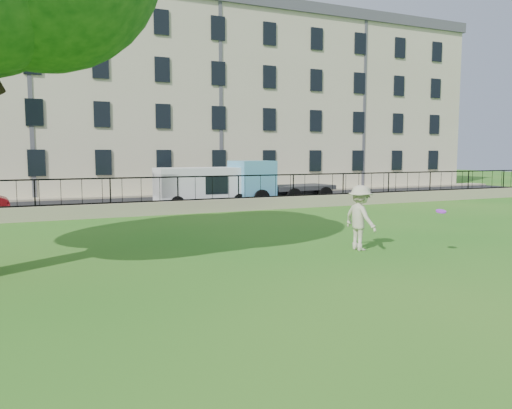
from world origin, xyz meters
name	(u,v)px	position (x,y,z in m)	size (l,w,h in m)	color
ground	(310,269)	(0.00, 0.00, 0.00)	(120.00, 120.00, 0.00)	#216F1A
retaining_wall	(178,207)	(0.00, 12.00, 0.30)	(50.00, 0.40, 0.60)	tan
iron_railing	(178,189)	(0.00, 12.00, 1.15)	(50.00, 0.05, 1.13)	black
street	(155,204)	(0.00, 16.70, 0.01)	(60.00, 9.00, 0.01)	black
sidewalk	(137,196)	(0.00, 21.90, 0.06)	(60.00, 1.40, 0.12)	tan
building_row	(120,96)	(0.00, 27.57, 6.92)	(56.40, 10.40, 13.80)	beige
man	(360,218)	(2.50, 1.47, 0.94)	(1.21, 0.69, 1.87)	beige
frisbee	(441,211)	(4.00, -0.09, 1.22)	(0.27, 0.27, 0.03)	#AC29EA
white_van	(203,187)	(2.00, 14.40, 1.02)	(4.85, 1.89, 2.04)	white
blue_truck	(281,182)	(6.51, 14.40, 1.19)	(5.67, 2.01, 2.38)	#60B2E1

